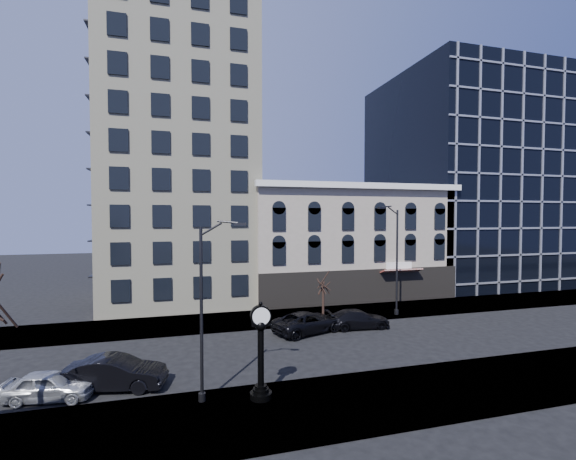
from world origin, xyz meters
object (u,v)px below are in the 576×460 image
object	(u,v)px
street_lamp_near	(214,263)
car_near_a	(49,386)
street_clock	(261,355)
car_near_b	(115,373)

from	to	relation	value
street_lamp_near	car_near_a	world-z (taller)	street_lamp_near
street_clock	car_near_b	xyz separation A→B (m)	(-7.13, 3.28, -1.43)
street_lamp_near	car_near_b	xyz separation A→B (m)	(-4.94, 3.03, -6.00)
street_clock	car_near_b	distance (m)	7.98
car_near_b	car_near_a	bearing A→B (deg)	110.31
street_clock	car_near_b	bearing A→B (deg)	158.98
street_clock	car_near_a	size ratio (longest dim) A/B	1.14
car_near_b	street_lamp_near	bearing A→B (deg)	-109.94
street_clock	car_near_b	world-z (taller)	street_clock
street_lamp_near	car_near_a	size ratio (longest dim) A/B	2.13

